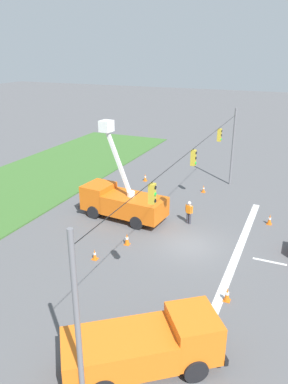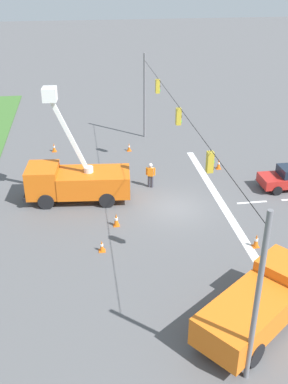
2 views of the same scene
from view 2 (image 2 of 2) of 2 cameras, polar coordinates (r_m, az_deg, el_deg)
name	(u,v)px [view 2 (image 2 of 2)]	position (r m, az deg, el deg)	size (l,w,h in m)	color
ground_plane	(175,208)	(28.37, 3.92, -2.04)	(200.00, 200.00, 0.00)	#565659
lane_markings	(244,203)	(29.59, 12.62, -1.36)	(17.60, 15.25, 0.01)	silver
signal_gantry	(177,142)	(26.48, 4.23, 6.35)	(26.20, 0.33, 7.20)	slate
utility_truck_bucket_lift	(76,180)	(29.01, -8.67, 1.56)	(3.08, 6.86, 7.37)	orange
utility_truck_support_near	(260,303)	(19.88, 14.53, -13.50)	(5.64, 6.44, 2.26)	orange
road_worker	(151,174)	(30.47, 0.84, 2.33)	(0.36, 0.62, 1.77)	#383842
traffic_cone_foreground_left	(129,147)	(36.78, -1.91, 5.73)	(0.36, 0.36, 0.68)	orange
traffic_cone_mid_left	(256,240)	(25.19, 14.07, -5.99)	(0.36, 0.36, 0.80)	orange
traffic_cone_mid_right	(54,147)	(37.32, -11.36, 5.58)	(0.36, 0.36, 0.74)	orange
traffic_cone_near_bucket	(116,220)	(26.32, -3.55, -3.52)	(0.36, 0.36, 0.82)	orange
traffic_cone_far_left	(219,164)	(33.94, 9.47, 3.56)	(0.36, 0.36, 0.80)	orange
traffic_cone_far_right	(102,246)	(24.24, -5.38, -6.83)	(0.36, 0.36, 0.67)	orange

